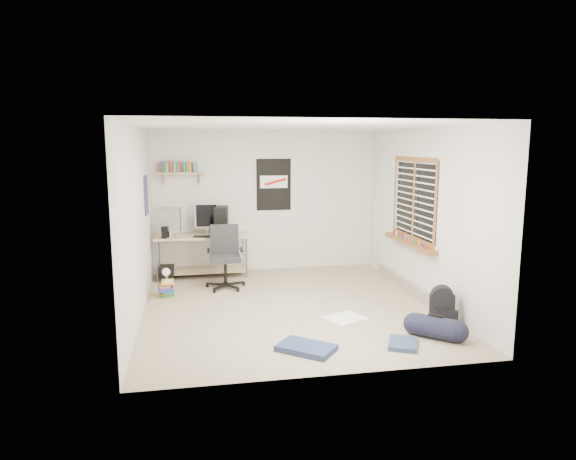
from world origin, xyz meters
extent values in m
cube|color=gray|center=(0.00, 0.00, -0.01)|extent=(4.00, 4.50, 0.01)
cube|color=white|center=(0.00, 0.00, 2.50)|extent=(4.00, 4.50, 0.01)
cube|color=silver|center=(0.00, 2.25, 1.25)|extent=(4.00, 0.01, 2.50)
cube|color=silver|center=(-2.00, 0.00, 1.25)|extent=(0.01, 4.50, 2.50)
cube|color=silver|center=(2.00, 0.00, 1.25)|extent=(0.01, 4.50, 2.50)
cube|color=beige|center=(-1.16, 1.97, 0.36)|extent=(1.73, 1.12, 0.73)
cube|color=#B7B8BD|center=(-1.66, 1.68, 0.93)|extent=(0.37, 0.22, 0.40)
cube|color=#9E9FA3|center=(-1.07, 1.90, 0.95)|extent=(0.39, 0.11, 0.43)
cube|color=black|center=(-0.82, 1.86, 0.97)|extent=(0.28, 0.48, 0.48)
cube|color=black|center=(-1.11, 1.68, 0.74)|extent=(0.38, 0.23, 0.02)
cube|color=black|center=(-1.75, 1.69, 0.83)|extent=(0.13, 0.13, 0.20)
cube|color=black|center=(-0.67, 1.76, 0.82)|extent=(0.11, 0.11, 0.17)
cube|color=#262629|center=(-0.81, 1.11, 0.49)|extent=(0.68, 0.68, 1.00)
cube|color=tan|center=(-1.45, 2.14, 1.78)|extent=(0.80, 0.22, 0.24)
cube|color=black|center=(0.15, 2.23, 1.55)|extent=(0.62, 0.03, 0.92)
cube|color=navy|center=(-1.99, 1.20, 1.50)|extent=(0.02, 0.42, 0.60)
cube|color=brown|center=(1.95, 0.30, 1.45)|extent=(0.10, 1.50, 1.26)
cube|color=#B7B2A8|center=(1.96, 0.30, 0.09)|extent=(0.08, 2.50, 0.18)
cube|color=black|center=(1.75, -1.13, 0.20)|extent=(0.37, 0.34, 0.40)
cylinder|color=black|center=(1.48, -1.52, 0.14)|extent=(0.37, 0.37, 0.52)
cube|color=white|center=(0.62, -0.73, 0.02)|extent=(0.60, 0.57, 0.04)
cube|color=navy|center=(-0.10, -1.60, 0.03)|extent=(0.72, 0.69, 0.07)
cube|color=navy|center=(1.01, -1.67, 0.03)|extent=(0.46, 0.51, 0.05)
cube|color=brown|center=(-1.72, 0.76, 0.15)|extent=(0.53, 0.45, 0.33)
cube|color=white|center=(-1.70, 0.74, 0.38)|extent=(0.17, 0.24, 0.22)
cube|color=black|center=(-1.75, 1.70, 0.14)|extent=(0.24, 0.24, 0.26)
camera|label=1|loc=(-1.29, -6.86, 2.26)|focal=32.00mm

